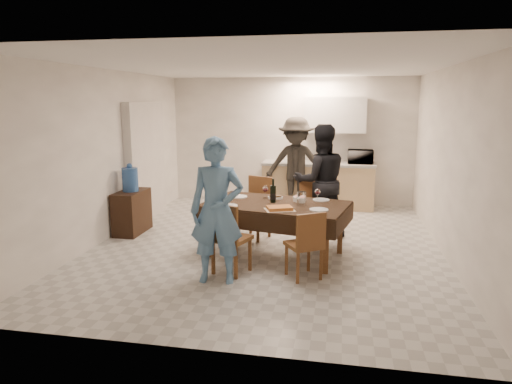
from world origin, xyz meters
TOP-DOWN VIEW (x-y plane):
  - floor at (0.00, 0.00)m, footprint 5.00×6.00m
  - ceiling at (0.00, 0.00)m, footprint 5.00×6.00m
  - wall_back at (0.00, 3.00)m, footprint 5.00×0.02m
  - wall_front at (0.00, -3.00)m, footprint 5.00×0.02m
  - wall_left at (-2.50, 0.00)m, footprint 0.02×6.00m
  - wall_right at (2.50, 0.00)m, footprint 0.02×6.00m
  - stub_partition at (-2.42, 1.20)m, footprint 0.15×1.40m
  - kitchen_base_cabinet at (0.60, 2.68)m, footprint 2.20×0.60m
  - kitchen_worktop at (0.60, 2.68)m, footprint 2.24×0.64m
  - upper_cabinet at (0.90, 2.82)m, footprint 1.20×0.34m
  - dining_table at (0.19, -0.42)m, footprint 2.09×1.48m
  - chair_near_left at (-0.26, -1.25)m, footprint 0.52×0.53m
  - chair_near_right at (0.64, -1.25)m, footprint 0.53×0.56m
  - chair_far_left at (-0.26, 0.24)m, footprint 0.56×0.57m
  - chair_far_right at (0.64, 0.25)m, footprint 0.43×0.43m
  - console at (-2.28, 0.26)m, footprint 0.37×0.75m
  - water_jug at (-2.28, 0.26)m, footprint 0.25×0.25m
  - wine_bottle at (0.14, -0.37)m, footprint 0.08×0.08m
  - water_pitcher at (0.54, -0.47)m, footprint 0.12×0.12m
  - savoury_tart at (0.29, -0.80)m, footprint 0.44×0.39m
  - salad_bowl at (0.49, -0.24)m, footprint 0.17×0.17m
  - mushroom_dish at (0.14, -0.14)m, footprint 0.20×0.20m
  - wine_glass_a at (-0.36, -0.67)m, footprint 0.09×0.09m
  - wine_glass_b at (0.74, -0.17)m, footprint 0.08×0.08m
  - wine_glass_c at (-0.01, -0.12)m, footprint 0.08×0.08m
  - plate_near_left at (-0.41, -0.72)m, footprint 0.25×0.25m
  - plate_near_right at (0.79, -0.72)m, footprint 0.24×0.24m
  - plate_far_left at (-0.41, -0.12)m, footprint 0.26×0.26m
  - plate_far_right at (0.79, -0.12)m, footprint 0.24×0.24m
  - microwave at (1.42, 2.68)m, footprint 0.49×0.33m
  - person_near at (-0.36, -1.47)m, footprint 0.67×0.48m
  - person_far at (0.74, 0.63)m, footprint 1.03×0.90m
  - person_kitchen at (0.19, 2.23)m, footprint 1.18×0.68m

SIDE VIEW (x-z plane):
  - floor at x=0.00m, z-range -0.01..0.01m
  - console at x=-2.28m, z-range 0.00..0.69m
  - kitchen_base_cabinet at x=0.60m, z-range 0.00..0.86m
  - chair_near_right at x=0.64m, z-range 0.29..0.74m
  - chair_near_left at x=-0.26m, z-range 0.31..0.80m
  - chair_far_right at x=0.64m, z-range 0.31..0.81m
  - chair_far_left at x=-0.26m, z-range 0.33..0.84m
  - dining_table at x=0.19m, z-range 0.34..1.08m
  - plate_far_right at x=0.79m, z-range 0.74..0.76m
  - plate_near_right at x=0.79m, z-range 0.74..0.76m
  - plate_near_left at x=-0.41m, z-range 0.74..0.76m
  - plate_far_left at x=-0.41m, z-range 0.74..0.76m
  - mushroom_dish at x=0.14m, z-range 0.74..0.78m
  - savoury_tart at x=0.29m, z-range 0.74..0.79m
  - salad_bowl at x=0.49m, z-range 0.74..0.81m
  - wine_glass_b at x=0.74m, z-range 0.74..0.92m
  - water_pitcher at x=0.54m, z-range 0.74..0.93m
  - wine_glass_c at x=-0.01m, z-range 0.74..0.93m
  - wine_glass_a at x=-0.36m, z-range 0.74..0.95m
  - person_near at x=-0.36m, z-range 0.00..1.73m
  - water_jug at x=-2.28m, z-range 0.69..1.07m
  - kitchen_worktop at x=0.60m, z-range 0.86..0.91m
  - person_far at x=0.74m, z-range 0.00..1.78m
  - wine_bottle at x=0.14m, z-range 0.74..1.08m
  - person_kitchen at x=0.19m, z-range 0.00..1.83m
  - microwave at x=1.42m, z-range 0.91..1.18m
  - stub_partition at x=-2.42m, z-range 0.00..2.10m
  - wall_back at x=0.00m, z-range 0.00..2.60m
  - wall_front at x=0.00m, z-range 0.00..2.60m
  - wall_left at x=-2.50m, z-range 0.00..2.60m
  - wall_right at x=2.50m, z-range 0.00..2.60m
  - upper_cabinet at x=0.90m, z-range 1.50..2.20m
  - ceiling at x=0.00m, z-range 2.59..2.61m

